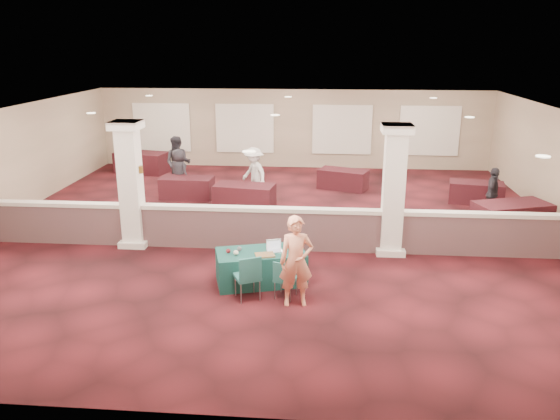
# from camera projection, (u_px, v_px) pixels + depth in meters

# --- Properties ---
(ground) EXTENTS (16.00, 16.00, 0.00)m
(ground) POSITION_uv_depth(u_px,v_px,m) (275.00, 229.00, 15.28)
(ground) COLOR #4D1319
(ground) RESTS_ON ground
(wall_back) EXTENTS (16.00, 0.04, 3.20)m
(wall_back) POSITION_uv_depth(u_px,v_px,m) (293.00, 129.00, 22.42)
(wall_back) COLOR gray
(wall_back) RESTS_ON ground
(wall_front) EXTENTS (16.00, 0.04, 3.20)m
(wall_front) POSITION_uv_depth(u_px,v_px,m) (220.00, 314.00, 7.19)
(wall_front) COLOR gray
(wall_front) RESTS_ON ground
(ceiling) EXTENTS (16.00, 16.00, 0.02)m
(ceiling) POSITION_uv_depth(u_px,v_px,m) (275.00, 115.00, 14.33)
(ceiling) COLOR silver
(ceiling) RESTS_ON wall_back
(partition_wall) EXTENTS (15.60, 0.28, 1.10)m
(partition_wall) POSITION_uv_depth(u_px,v_px,m) (270.00, 228.00, 13.68)
(partition_wall) COLOR brown
(partition_wall) RESTS_ON ground
(column_left) EXTENTS (0.72, 0.72, 3.20)m
(column_left) POSITION_uv_depth(u_px,v_px,m) (131.00, 183.00, 13.65)
(column_left) COLOR white
(column_left) RESTS_ON ground
(column_right) EXTENTS (0.72, 0.72, 3.20)m
(column_right) POSITION_uv_depth(u_px,v_px,m) (393.00, 189.00, 13.13)
(column_right) COLOR white
(column_right) RESTS_ON ground
(sconce_left) EXTENTS (0.12, 0.12, 0.18)m
(sconce_left) POSITION_uv_depth(u_px,v_px,m) (119.00, 169.00, 13.56)
(sconce_left) COLOR brown
(sconce_left) RESTS_ON column_left
(sconce_right) EXTENTS (0.12, 0.12, 0.18)m
(sconce_right) POSITION_uv_depth(u_px,v_px,m) (141.00, 170.00, 13.52)
(sconce_right) COLOR brown
(sconce_right) RESTS_ON column_left
(near_table) EXTENTS (2.07, 1.42, 0.72)m
(near_table) POSITION_uv_depth(u_px,v_px,m) (261.00, 267.00, 11.81)
(near_table) COLOR #0E362F
(near_table) RESTS_ON ground
(conf_chair_main) EXTENTS (0.52, 0.52, 0.82)m
(conf_chair_main) POSITION_uv_depth(u_px,v_px,m) (284.00, 277.00, 11.03)
(conf_chair_main) COLOR #1F5B5C
(conf_chair_main) RESTS_ON ground
(conf_chair_side) EXTENTS (0.64, 0.64, 0.96)m
(conf_chair_side) POSITION_uv_depth(u_px,v_px,m) (249.00, 274.00, 10.94)
(conf_chair_side) COLOR #1F5B5C
(conf_chair_side) RESTS_ON ground
(woman) EXTENTS (0.72, 0.54, 1.84)m
(woman) POSITION_uv_depth(u_px,v_px,m) (296.00, 261.00, 10.67)
(woman) COLOR #ED8F67
(woman) RESTS_ON ground
(far_table_front_left) EXTENTS (1.75, 0.92, 0.70)m
(far_table_front_left) POSITION_uv_depth(u_px,v_px,m) (187.00, 188.00, 18.29)
(far_table_front_left) COLOR black
(far_table_front_left) RESTS_ON ground
(far_table_front_center) EXTENTS (1.96, 1.19, 0.75)m
(far_table_front_center) POSITION_uv_depth(u_px,v_px,m) (245.00, 196.00, 17.16)
(far_table_front_center) COLOR black
(far_table_front_center) RESTS_ON ground
(far_table_front_right) EXTENTS (2.22, 1.59, 0.81)m
(far_table_front_right) POSITION_uv_depth(u_px,v_px,m) (511.00, 217.00, 15.03)
(far_table_front_right) COLOR black
(far_table_front_right) RESTS_ON ground
(far_table_back_left) EXTENTS (2.17, 1.39, 0.82)m
(far_table_back_left) POSITION_uv_depth(u_px,v_px,m) (142.00, 162.00, 21.82)
(far_table_back_left) COLOR black
(far_table_back_left) RESTS_ON ground
(far_table_back_center) EXTENTS (1.88, 1.38, 0.69)m
(far_table_back_center) POSITION_uv_depth(u_px,v_px,m) (343.00, 179.00, 19.43)
(far_table_back_center) COLOR black
(far_table_back_center) RESTS_ON ground
(far_table_back_right) EXTENTS (1.82, 1.17, 0.68)m
(far_table_back_right) POSITION_uv_depth(u_px,v_px,m) (476.00, 192.00, 17.73)
(far_table_back_right) COLOR black
(far_table_back_right) RESTS_ON ground
(attendee_a) EXTENTS (0.93, 0.53, 1.90)m
(attendee_a) POSITION_uv_depth(u_px,v_px,m) (178.00, 163.00, 19.11)
(attendee_a) COLOR black
(attendee_a) RESTS_ON ground
(attendee_b) EXTENTS (1.13, 1.16, 1.74)m
(attendee_b) POSITION_uv_depth(u_px,v_px,m) (254.00, 174.00, 17.96)
(attendee_b) COLOR silver
(attendee_b) RESTS_ON ground
(attendee_c) EXTENTS (0.76, 1.00, 1.55)m
(attendee_c) POSITION_uv_depth(u_px,v_px,m) (492.00, 194.00, 15.98)
(attendee_c) COLOR black
(attendee_c) RESTS_ON ground
(attendee_d) EXTENTS (0.87, 0.75, 1.56)m
(attendee_d) POSITION_uv_depth(u_px,v_px,m) (179.00, 172.00, 18.67)
(attendee_d) COLOR black
(attendee_d) RESTS_ON ground
(laptop_base) EXTENTS (0.38, 0.31, 0.02)m
(laptop_base) POSITION_uv_depth(u_px,v_px,m) (275.00, 251.00, 11.71)
(laptop_base) COLOR silver
(laptop_base) RESTS_ON near_table
(laptop_screen) EXTENTS (0.32, 0.10, 0.22)m
(laptop_screen) POSITION_uv_depth(u_px,v_px,m) (274.00, 244.00, 11.78)
(laptop_screen) COLOR silver
(laptop_screen) RESTS_ON near_table
(screen_glow) EXTENTS (0.29, 0.09, 0.19)m
(screen_glow) POSITION_uv_depth(u_px,v_px,m) (274.00, 245.00, 11.78)
(screen_glow) COLOR silver
(screen_glow) RESTS_ON near_table
(knitting) EXTENTS (0.46, 0.39, 0.03)m
(knitting) POSITION_uv_depth(u_px,v_px,m) (265.00, 255.00, 11.47)
(knitting) COLOR #AF6B1C
(knitting) RESTS_ON near_table
(yarn_cream) EXTENTS (0.11, 0.11, 0.11)m
(yarn_cream) POSITION_uv_depth(u_px,v_px,m) (236.00, 253.00, 11.49)
(yarn_cream) COLOR #F2EBC7
(yarn_cream) RESTS_ON near_table
(yarn_red) EXTENTS (0.10, 0.10, 0.10)m
(yarn_red) POSITION_uv_depth(u_px,v_px,m) (228.00, 251.00, 11.61)
(yarn_red) COLOR #5D1215
(yarn_red) RESTS_ON near_table
(yarn_grey) EXTENTS (0.10, 0.10, 0.10)m
(yarn_grey) POSITION_uv_depth(u_px,v_px,m) (239.00, 249.00, 11.72)
(yarn_grey) COLOR #505055
(yarn_grey) RESTS_ON near_table
(scissors) EXTENTS (0.12, 0.06, 0.01)m
(scissors) POSITION_uv_depth(u_px,v_px,m) (293.00, 254.00, 11.56)
(scissors) COLOR red
(scissors) RESTS_ON near_table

